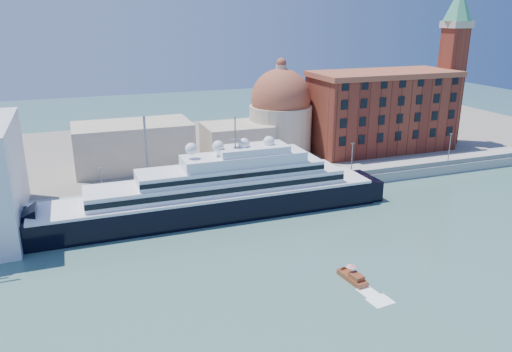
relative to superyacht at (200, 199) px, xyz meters
name	(u,v)px	position (x,y,z in m)	size (l,w,h in m)	color
ground	(293,256)	(10.88, -23.00, -4.25)	(400.00, 400.00, 0.00)	#37605C
quay	(234,190)	(10.88, 11.00, -3.00)	(180.00, 10.00, 2.50)	gray
land	(194,149)	(10.88, 52.00, -3.25)	(260.00, 72.00, 2.00)	slate
quay_fence	(240,188)	(10.88, 6.50, -1.15)	(180.00, 0.10, 1.20)	slate
superyacht	(200,199)	(0.00, 0.00, 0.00)	(82.42, 11.43, 24.63)	black
service_barge	(54,234)	(-28.98, -0.21, -3.45)	(12.67, 4.96, 2.79)	white
water_taxi	(353,277)	(16.52, -34.14, -3.58)	(2.65, 6.06, 2.79)	maroon
warehouse	(382,110)	(62.88, 29.00, 9.54)	(43.00, 19.00, 23.25)	maroon
campanile	(453,56)	(86.88, 29.00, 24.50)	(8.40, 8.40, 47.00)	maroon
church	(229,127)	(17.27, 34.72, 6.66)	(66.00, 18.00, 25.50)	beige
lamp_posts	(181,162)	(-1.79, 9.27, 5.59)	(120.80, 2.40, 18.00)	slate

